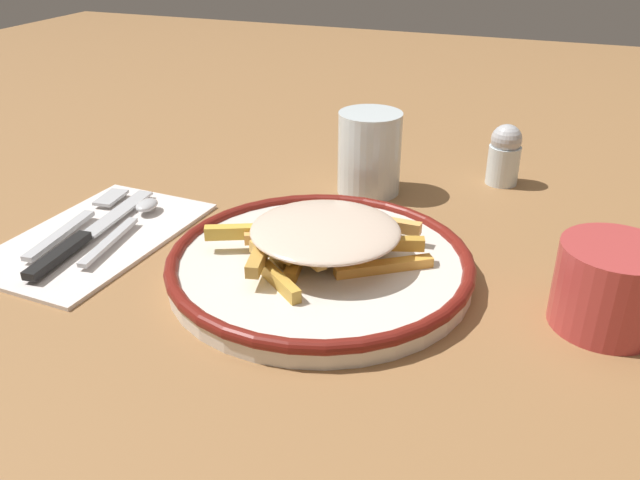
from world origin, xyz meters
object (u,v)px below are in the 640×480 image
(napkin, at_px, (96,235))
(salt_shaker, at_px, (504,155))
(fork, at_px, (79,221))
(coffee_mug, at_px, (612,287))
(knife, at_px, (84,237))
(water_glass, at_px, (369,153))
(plate, at_px, (320,264))
(spoon, at_px, (133,218))
(fries_heap, at_px, (321,236))

(napkin, height_order, salt_shaker, salt_shaker)
(fork, bearing_deg, coffee_mug, 1.02)
(knife, relative_size, water_glass, 2.16)
(napkin, bearing_deg, coffee_mug, 2.48)
(water_glass, height_order, salt_shaker, water_glass)
(plate, relative_size, fork, 1.61)
(spoon, xyz_separation_m, salt_shaker, (0.35, 0.27, 0.03))
(fries_heap, relative_size, spoon, 1.38)
(coffee_mug, height_order, salt_shaker, salt_shaker)
(plate, xyz_separation_m, spoon, (-0.22, 0.02, -0.00))
(fries_heap, xyz_separation_m, knife, (-0.24, -0.03, -0.03))
(water_glass, xyz_separation_m, salt_shaker, (0.15, 0.08, -0.01))
(fork, bearing_deg, salt_shaker, 36.01)
(plate, distance_m, water_glass, 0.22)
(water_glass, height_order, coffee_mug, water_glass)
(fries_heap, bearing_deg, knife, -172.60)
(fries_heap, height_order, knife, fries_heap)
(plate, height_order, water_glass, water_glass)
(fork, relative_size, knife, 0.84)
(fries_heap, relative_size, salt_shaker, 2.80)
(spoon, height_order, coffee_mug, coffee_mug)
(fries_heap, height_order, salt_shaker, salt_shaker)
(napkin, relative_size, spoon, 1.55)
(knife, xyz_separation_m, spoon, (0.02, 0.05, 0.00))
(knife, bearing_deg, spoon, 67.91)
(fries_heap, xyz_separation_m, spoon, (-0.22, 0.02, -0.03))
(fork, bearing_deg, knife, -45.13)
(knife, bearing_deg, coffee_mug, 4.67)
(spoon, xyz_separation_m, water_glass, (0.20, 0.19, 0.04))
(napkin, xyz_separation_m, spoon, (0.02, 0.03, 0.01))
(plate, height_order, fries_heap, fries_heap)
(napkin, height_order, coffee_mug, coffee_mug)
(fork, relative_size, spoon, 1.16)
(plate, distance_m, fries_heap, 0.03)
(coffee_mug, bearing_deg, knife, -175.33)
(coffee_mug, bearing_deg, salt_shaker, 112.73)
(spoon, bearing_deg, napkin, -123.83)
(water_glass, relative_size, coffee_mug, 0.86)
(plate, xyz_separation_m, napkin, (-0.25, -0.01, -0.01))
(napkin, distance_m, knife, 0.02)
(spoon, height_order, salt_shaker, salt_shaker)
(fries_heap, relative_size, coffee_mug, 1.85)
(fries_heap, xyz_separation_m, water_glass, (-0.02, 0.21, 0.01))
(fork, height_order, knife, knife)
(napkin, height_order, knife, knife)
(spoon, bearing_deg, fork, -156.87)
(salt_shaker, bearing_deg, plate, -113.68)
(knife, bearing_deg, water_glass, 46.93)
(plate, bearing_deg, spoon, 174.00)
(fork, distance_m, coffee_mug, 0.53)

